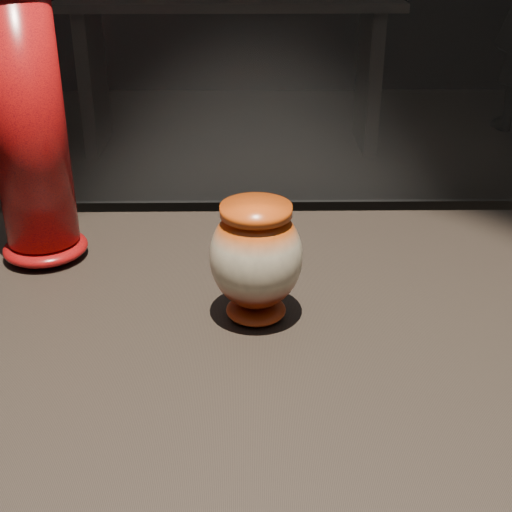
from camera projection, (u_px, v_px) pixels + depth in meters
The scene contains 4 objects.
display_plinth at pixel (286, 470), 1.12m from camera, with size 2.00×0.80×0.90m.
main_vase at pixel (256, 258), 0.97m from camera, with size 0.13×0.13×0.17m.
tall_vase at pixel (29, 134), 1.09m from camera, with size 0.17×0.17×0.44m.
back_shelf at pixel (230, 43), 4.29m from camera, with size 2.00×0.60×0.90m.
Camera 1 is at (-0.06, -0.84, 1.44)m, focal length 50.00 mm.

